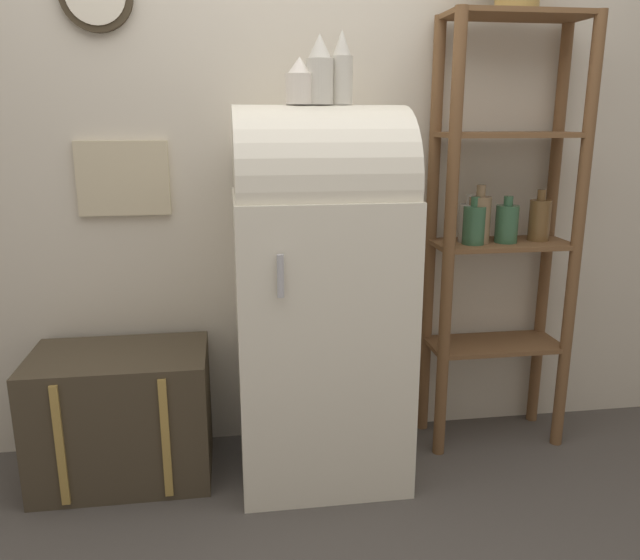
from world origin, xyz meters
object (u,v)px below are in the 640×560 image
at_px(vase_left, 300,83).
at_px(vase_center, 320,72).
at_px(suitcase_trunk, 123,415).
at_px(vase_right, 342,70).
at_px(refrigerator, 320,290).

distance_m(vase_left, vase_center, 0.08).
height_order(suitcase_trunk, vase_right, vase_right).
relative_size(vase_left, vase_center, 0.67).
bearing_deg(vase_left, refrigerator, 5.02).
distance_m(refrigerator, suitcase_trunk, 0.94).
bearing_deg(refrigerator, vase_right, 8.39).
bearing_deg(refrigerator, suitcase_trunk, 176.96).
distance_m(refrigerator, vase_center, 0.82).
bearing_deg(vase_right, vase_left, -173.17).
height_order(vase_left, vase_center, vase_center).
xyz_separation_m(suitcase_trunk, vase_right, (0.88, -0.03, 1.33)).
height_order(vase_left, vase_right, vase_right).
bearing_deg(vase_left, suitcase_trunk, 176.15).
bearing_deg(vase_left, vase_right, 6.83).
distance_m(suitcase_trunk, vase_right, 1.59).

